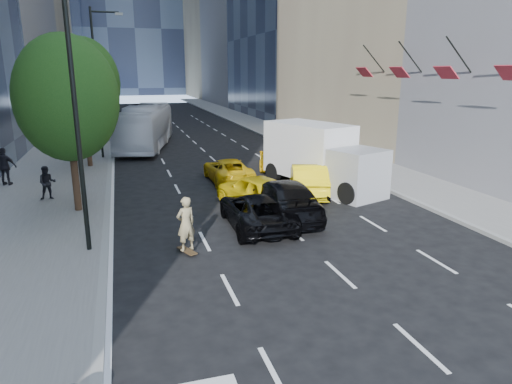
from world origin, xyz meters
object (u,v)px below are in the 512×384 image
object	(u,v)px
black_sedan_lincoln	(256,210)
black_sedan_mercedes	(283,199)
skateboarder	(186,227)
box_truck	(321,156)
city_bus	(146,127)

from	to	relation	value
black_sedan_lincoln	black_sedan_mercedes	distance (m)	1.62
skateboarder	black_sedan_mercedes	bearing A→B (deg)	-170.50
black_sedan_lincoln	black_sedan_mercedes	size ratio (longest dim) A/B	0.87
black_sedan_lincoln	box_truck	size ratio (longest dim) A/B	0.66
black_sedan_mercedes	box_truck	xyz separation A→B (m)	(3.69, 4.34, 0.88)
skateboarder	black_sedan_mercedes	xyz separation A→B (m)	(4.49, 2.81, -0.12)
box_truck	black_sedan_lincoln	bearing A→B (deg)	-154.07
skateboarder	city_bus	world-z (taller)	city_bus
city_bus	black_sedan_mercedes	bearing A→B (deg)	-65.39
black_sedan_mercedes	box_truck	world-z (taller)	box_truck
skateboarder	city_bus	distance (m)	23.25
black_sedan_lincoln	black_sedan_mercedes	xyz separation A→B (m)	(1.40, 0.81, 0.14)
black_sedan_lincoln	black_sedan_mercedes	bearing A→B (deg)	-148.79
black_sedan_mercedes	city_bus	bearing A→B (deg)	-75.13
skateboarder	city_bus	xyz separation A→B (m)	(0.09, 23.24, 0.76)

